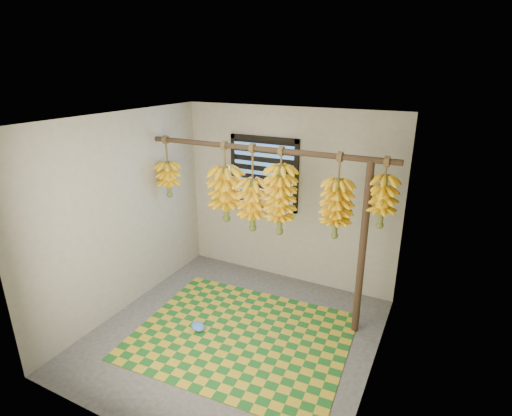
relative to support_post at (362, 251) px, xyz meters
The scene contains 16 objects.
floor 1.71m from the support_post, 149.74° to the right, with size 3.00×3.00×0.01m, color #444444.
ceiling 1.98m from the support_post, 149.74° to the right, with size 3.00×3.00×0.01m, color silver.
wall_back 1.46m from the support_post, 146.14° to the left, with size 3.00×0.01×2.40m, color gray.
wall_left 2.80m from the support_post, 165.49° to the right, with size 0.01×3.00×2.40m, color gray.
wall_right 0.79m from the support_post, 66.46° to the right, with size 0.01×3.00×2.40m, color gray.
window 1.80m from the support_post, 153.40° to the left, with size 1.00×0.04×1.00m.
hanging_pole 1.56m from the support_post, behind, with size 0.06×0.06×3.00m, color #3B291C.
support_post is the anchor object (origin of this frame).
woven_mat 1.64m from the support_post, 148.23° to the right, with size 2.32×1.86×0.01m, color #1A591E.
plastic_bag 2.04m from the support_post, 153.12° to the right, with size 0.19×0.14×0.08m, color #3F7DED.
banana_bunch_a 2.60m from the support_post, behind, with size 0.30×0.30×0.80m.
banana_bunch_b 1.74m from the support_post, behind, with size 0.40×0.40×0.98m.
banana_bunch_c 1.36m from the support_post, behind, with size 0.37×0.37×1.04m.
banana_bunch_d 1.06m from the support_post, behind, with size 0.35×0.35×1.02m.
banana_bunch_e 0.54m from the support_post, behind, with size 0.34×0.34×0.94m.
banana_bunch_f 0.61m from the support_post, ahead, with size 0.27×0.27×0.74m.
Camera 1 is at (1.92, -3.26, 2.87)m, focal length 28.00 mm.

